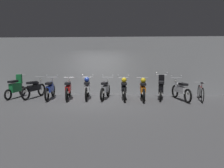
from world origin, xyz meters
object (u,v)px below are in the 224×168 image
(motorbike_slot_5, at_px, (105,89))
(motorbike_slot_8, at_px, (161,88))
(motorbike_slot_2, at_px, (50,89))
(motorbike_slot_9, at_px, (181,90))
(motorbike_slot_0, at_px, (16,88))
(motorbike_slot_4, at_px, (87,88))
(motorbike_slot_1, at_px, (34,88))
(bicycle, at_px, (201,93))
(motorbike_slot_6, at_px, (124,89))
(motorbike_slot_3, at_px, (68,89))
(motorbike_slot_7, at_px, (143,89))

(motorbike_slot_5, height_order, motorbike_slot_8, motorbike_slot_8)
(motorbike_slot_2, height_order, motorbike_slot_5, same)
(motorbike_slot_2, height_order, motorbike_slot_9, same)
(motorbike_slot_0, xyz_separation_m, motorbike_slot_4, (3.61, 0.04, 0.00))
(motorbike_slot_0, xyz_separation_m, motorbike_slot_1, (0.90, 0.09, -0.03))
(bicycle, bearing_deg, motorbike_slot_9, 178.73)
(motorbike_slot_0, relative_size, motorbike_slot_1, 0.87)
(motorbike_slot_2, bearing_deg, motorbike_slot_8, 2.40)
(motorbike_slot_2, xyz_separation_m, motorbike_slot_4, (1.81, 0.17, 0.04))
(motorbike_slot_6, relative_size, motorbike_slot_9, 1.01)
(motorbike_slot_0, height_order, motorbike_slot_8, motorbike_slot_8)
(motorbike_slot_6, bearing_deg, motorbike_slot_5, 173.79)
(motorbike_slot_1, relative_size, motorbike_slot_6, 0.99)
(motorbike_slot_1, bearing_deg, motorbike_slot_8, 0.06)
(motorbike_slot_3, distance_m, bicycle, 6.34)
(motorbike_slot_3, distance_m, motorbike_slot_4, 0.92)
(motorbike_slot_9, bearing_deg, motorbike_slot_4, 178.08)
(motorbike_slot_4, relative_size, motorbike_slot_7, 1.00)
(motorbike_slot_6, xyz_separation_m, motorbike_slot_7, (0.90, -0.10, -0.00))
(motorbike_slot_7, relative_size, motorbike_slot_8, 1.17)
(motorbike_slot_2, xyz_separation_m, motorbike_slot_3, (0.90, 0.01, -0.00))
(motorbike_slot_2, bearing_deg, motorbike_slot_4, 5.45)
(bicycle, bearing_deg, motorbike_slot_8, 172.87)
(motorbike_slot_5, distance_m, motorbike_slot_6, 0.91)
(motorbike_slot_8, height_order, motorbike_slot_9, motorbike_slot_8)
(motorbike_slot_4, distance_m, motorbike_slot_9, 4.51)
(motorbike_slot_1, height_order, motorbike_slot_2, motorbike_slot_2)
(motorbike_slot_2, height_order, motorbike_slot_3, motorbike_slot_2)
(bicycle, bearing_deg, motorbike_slot_4, 178.19)
(motorbike_slot_5, relative_size, motorbike_slot_9, 1.01)
(motorbike_slot_3, bearing_deg, motorbike_slot_7, -0.73)
(motorbike_slot_8, bearing_deg, motorbike_slot_2, -177.60)
(motorbike_slot_9, xyz_separation_m, bicycle, (0.92, -0.02, -0.13))
(motorbike_slot_1, xyz_separation_m, bicycle, (8.14, -0.22, -0.13))
(motorbike_slot_2, distance_m, motorbike_slot_5, 2.72)
(motorbike_slot_2, distance_m, motorbike_slot_9, 6.32)
(motorbike_slot_8, bearing_deg, motorbike_slot_9, -13.03)
(motorbike_slot_0, height_order, motorbike_slot_9, motorbike_slot_0)
(motorbike_slot_3, bearing_deg, motorbike_slot_8, 2.75)
(motorbike_slot_5, relative_size, bicycle, 1.14)
(motorbike_slot_2, relative_size, motorbike_slot_8, 1.17)
(motorbike_slot_4, bearing_deg, motorbike_slot_8, 0.87)
(motorbike_slot_1, xyz_separation_m, motorbike_slot_4, (2.70, -0.05, 0.04))
(motorbike_slot_2, relative_size, motorbike_slot_9, 1.01)
(motorbike_slot_6, distance_m, bicycle, 3.63)
(motorbike_slot_6, bearing_deg, motorbike_slot_1, 178.02)
(motorbike_slot_1, height_order, motorbike_slot_7, motorbike_slot_7)
(motorbike_slot_4, bearing_deg, motorbike_slot_7, -4.40)
(motorbike_slot_8, distance_m, motorbike_slot_9, 0.91)
(motorbike_slot_9, distance_m, bicycle, 0.93)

